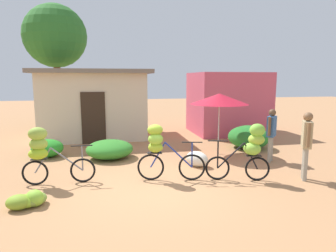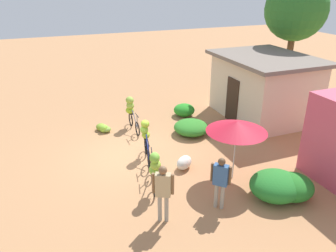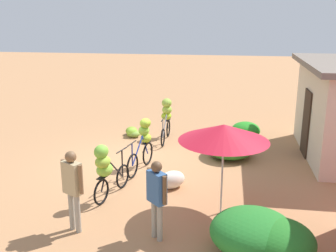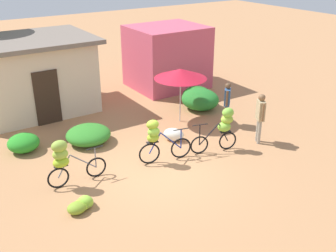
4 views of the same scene
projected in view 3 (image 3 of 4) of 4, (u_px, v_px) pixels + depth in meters
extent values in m
plane|color=#AF7A4F|center=(131.00, 163.00, 11.59)|extent=(60.00, 60.00, 0.00)
cube|color=#332319|center=(306.00, 123.00, 12.02)|extent=(0.90, 0.06, 2.00)
ellipsoid|color=#288E25|center=(246.00, 130.00, 13.79)|extent=(0.99, 0.99, 0.57)
ellipsoid|color=#307F27|center=(229.00, 148.00, 12.00)|extent=(1.47, 1.46, 0.57)
ellipsoid|color=#267B2B|center=(253.00, 232.00, 7.20)|extent=(1.45, 1.57, 0.80)
ellipsoid|color=#257726|center=(279.00, 242.00, 6.96)|extent=(1.19, 1.27, 0.75)
cylinder|color=beige|center=(222.00, 172.00, 8.45)|extent=(0.04, 0.04, 1.94)
cone|color=red|center=(224.00, 133.00, 8.21)|extent=(1.90, 1.90, 0.35)
torus|color=black|center=(163.00, 138.00, 12.93)|extent=(0.60, 0.06, 0.60)
torus|color=black|center=(168.00, 128.00, 13.96)|extent=(0.60, 0.06, 0.60)
cylinder|color=slate|center=(167.00, 122.00, 13.70)|extent=(0.41, 0.04, 0.61)
cylinder|color=slate|center=(165.00, 126.00, 13.18)|extent=(0.73, 0.05, 0.62)
cylinder|color=black|center=(163.00, 120.00, 12.76)|extent=(0.50, 0.04, 0.03)
cylinder|color=slate|center=(163.00, 129.00, 12.84)|extent=(0.04, 0.04, 0.61)
cube|color=black|center=(168.00, 120.00, 13.77)|extent=(0.36, 0.15, 0.02)
ellipsoid|color=#9ABF24|center=(166.00, 116.00, 13.73)|extent=(0.44, 0.35, 0.26)
ellipsoid|color=#94B53C|center=(167.00, 110.00, 13.65)|extent=(0.45, 0.39, 0.29)
ellipsoid|color=#90B23D|center=(167.00, 103.00, 13.59)|extent=(0.43, 0.35, 0.31)
torus|color=black|center=(132.00, 166.00, 10.48)|extent=(0.66, 0.19, 0.66)
torus|color=black|center=(148.00, 154.00, 11.39)|extent=(0.66, 0.19, 0.66)
cylinder|color=navy|center=(145.00, 145.00, 11.14)|extent=(0.39, 0.12, 0.65)
cylinder|color=navy|center=(137.00, 151.00, 10.69)|extent=(0.68, 0.18, 0.65)
cylinder|color=black|center=(132.00, 143.00, 10.30)|extent=(0.50, 0.13, 0.03)
cylinder|color=navy|center=(132.00, 155.00, 10.39)|extent=(0.04, 0.04, 0.63)
cube|color=black|center=(146.00, 143.00, 11.20)|extent=(0.38, 0.21, 0.02)
ellipsoid|color=#99B92D|center=(146.00, 138.00, 11.14)|extent=(0.42, 0.36, 0.26)
ellipsoid|color=#8BC43A|center=(144.00, 131.00, 11.09)|extent=(0.41, 0.35, 0.28)
ellipsoid|color=#95B92D|center=(145.00, 123.00, 11.03)|extent=(0.40, 0.33, 0.27)
torus|color=black|center=(123.00, 176.00, 9.90)|extent=(0.60, 0.20, 0.60)
torus|color=black|center=(101.00, 192.00, 9.04)|extent=(0.60, 0.20, 0.60)
cylinder|color=black|center=(105.00, 176.00, 9.10)|extent=(0.37, 0.13, 0.67)
cylinder|color=black|center=(116.00, 169.00, 9.53)|extent=(0.65, 0.21, 0.67)
cylinder|color=black|center=(122.00, 150.00, 9.71)|extent=(0.49, 0.16, 0.03)
cylinder|color=black|center=(122.00, 163.00, 9.80)|extent=(0.04, 0.04, 0.69)
cube|color=black|center=(103.00, 177.00, 9.03)|extent=(0.38, 0.23, 0.02)
ellipsoid|color=#88C63F|center=(105.00, 170.00, 9.02)|extent=(0.52, 0.48, 0.31)
ellipsoid|color=#98C03A|center=(103.00, 162.00, 8.86)|extent=(0.48, 0.44, 0.27)
ellipsoid|color=#7DC43D|center=(101.00, 152.00, 8.80)|extent=(0.44, 0.40, 0.31)
ellipsoid|color=#8AC536|center=(132.00, 132.00, 13.93)|extent=(0.50, 0.51, 0.33)
ellipsoid|color=#93C530|center=(132.00, 132.00, 14.08)|extent=(0.57, 0.52, 0.25)
ellipsoid|color=olive|center=(133.00, 134.00, 13.95)|extent=(0.63, 0.65, 0.25)
ellipsoid|color=olive|center=(131.00, 131.00, 14.21)|extent=(0.50, 0.44, 0.29)
ellipsoid|color=silver|center=(172.00, 180.00, 9.90)|extent=(0.78, 0.82, 0.44)
cylinder|color=gray|center=(160.00, 222.00, 7.57)|extent=(0.11, 0.11, 0.78)
cylinder|color=gray|center=(154.00, 219.00, 7.71)|extent=(0.11, 0.11, 0.78)
cube|color=#33598C|center=(157.00, 187.00, 7.44)|extent=(0.42, 0.43, 0.62)
cylinder|color=brown|center=(165.00, 190.00, 7.24)|extent=(0.08, 0.08, 0.55)
cylinder|color=brown|center=(149.00, 181.00, 7.63)|extent=(0.08, 0.08, 0.55)
sphere|color=brown|center=(156.00, 167.00, 7.33)|extent=(0.21, 0.21, 0.21)
cylinder|color=gray|center=(72.00, 211.00, 7.96)|extent=(0.11, 0.11, 0.82)
cylinder|color=gray|center=(78.00, 213.00, 7.86)|extent=(0.11, 0.11, 0.82)
cube|color=tan|center=(72.00, 178.00, 7.71)|extent=(0.37, 0.45, 0.65)
cylinder|color=brown|center=(64.00, 173.00, 7.84)|extent=(0.08, 0.08, 0.59)
cylinder|color=brown|center=(81.00, 179.00, 7.55)|extent=(0.08, 0.08, 0.59)
sphere|color=brown|center=(71.00, 157.00, 7.58)|extent=(0.22, 0.22, 0.22)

